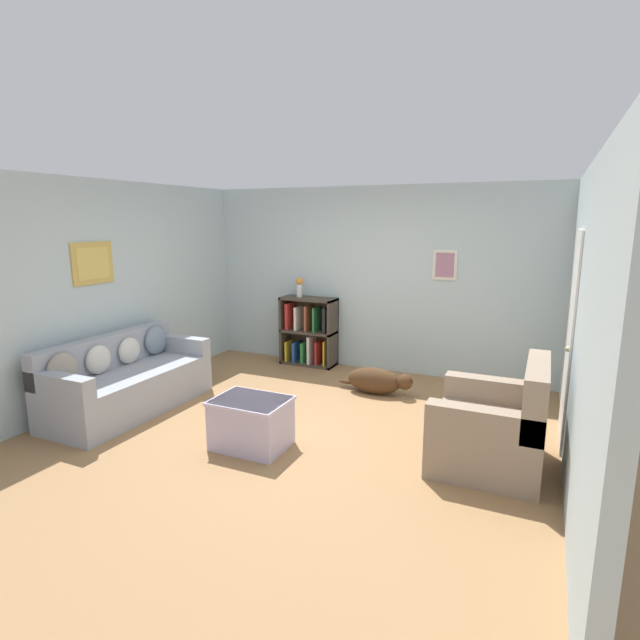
# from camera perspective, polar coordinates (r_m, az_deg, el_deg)

# --- Properties ---
(ground_plane) EXTENTS (14.00, 14.00, 0.00)m
(ground_plane) POSITION_cam_1_polar(r_m,az_deg,el_deg) (5.47, -1.78, -11.62)
(ground_plane) COLOR #997047
(wall_back) EXTENTS (5.60, 0.13, 2.60)m
(wall_back) POSITION_cam_1_polar(r_m,az_deg,el_deg) (7.16, 6.20, 4.63)
(wall_back) COLOR silver
(wall_back) RESTS_ON ground_plane
(wall_left) EXTENTS (0.13, 5.00, 2.60)m
(wall_left) POSITION_cam_1_polar(r_m,az_deg,el_deg) (6.63, -22.07, 3.32)
(wall_left) COLOR silver
(wall_left) RESTS_ON ground_plane
(wall_right) EXTENTS (0.16, 5.00, 2.60)m
(wall_right) POSITION_cam_1_polar(r_m,az_deg,el_deg) (4.61, 27.93, -0.50)
(wall_right) COLOR silver
(wall_right) RESTS_ON ground_plane
(couch) EXTENTS (0.82, 1.92, 0.84)m
(couch) POSITION_cam_1_polar(r_m,az_deg,el_deg) (6.13, -21.23, -6.57)
(couch) COLOR #9399A3
(couch) RESTS_ON ground_plane
(bookshelf) EXTENTS (0.82, 0.35, 1.01)m
(bookshelf) POSITION_cam_1_polar(r_m,az_deg,el_deg) (7.44, -1.29, -1.43)
(bookshelf) COLOR #42382D
(bookshelf) RESTS_ON ground_plane
(recliner_chair) EXTENTS (0.91, 1.02, 0.97)m
(recliner_chair) POSITION_cam_1_polar(r_m,az_deg,el_deg) (4.72, 19.36, -11.61)
(recliner_chair) COLOR gray
(recliner_chair) RESTS_ON ground_plane
(coffee_table) EXTENTS (0.70, 0.53, 0.48)m
(coffee_table) POSITION_cam_1_polar(r_m,az_deg,el_deg) (4.87, -7.87, -11.45)
(coffee_table) COLOR #BCB2D1
(coffee_table) RESTS_ON ground_plane
(dog) EXTENTS (0.98, 0.30, 0.33)m
(dog) POSITION_cam_1_polar(r_m,az_deg,el_deg) (6.29, 6.53, -6.92)
(dog) COLOR #472D19
(dog) RESTS_ON ground_plane
(vase) EXTENTS (0.11, 0.11, 0.29)m
(vase) POSITION_cam_1_polar(r_m,az_deg,el_deg) (7.37, -2.38, 3.90)
(vase) COLOR silver
(vase) RESTS_ON bookshelf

